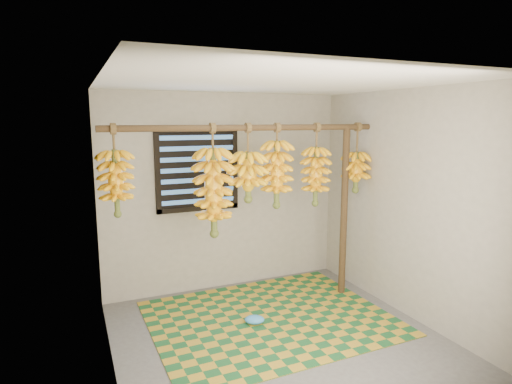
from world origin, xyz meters
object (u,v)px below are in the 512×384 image
banana_bunch_f (356,172)px  banana_bunch_c (248,177)px  woven_mat (270,318)px  banana_bunch_d (277,174)px  support_post (344,213)px  banana_bunch_b (214,193)px  plastic_bag (255,320)px  banana_bunch_a (116,183)px  banana_bunch_e (316,176)px

banana_bunch_f → banana_bunch_c: bearing=180.0°
woven_mat → banana_bunch_d: bearing=53.7°
support_post → banana_bunch_f: 0.50m
woven_mat → banana_bunch_b: 1.46m
plastic_bag → banana_bunch_d: 1.54m
woven_mat → banana_bunch_c: (-0.13, 0.27, 1.49)m
banana_bunch_a → banana_bunch_e: size_ratio=0.93×
support_post → banana_bunch_f: bearing=-0.0°
woven_mat → plastic_bag: bearing=-163.9°
banana_bunch_a → woven_mat: bearing=-10.6°
support_post → banana_bunch_f: size_ratio=2.47×
banana_bunch_e → banana_bunch_d: bearing=-180.0°
banana_bunch_a → banana_bunch_f: 2.70m
support_post → woven_mat: bearing=-166.0°
banana_bunch_a → plastic_bag: bearing=-14.8°
banana_bunch_f → support_post: bearing=180.0°
banana_bunch_b → banana_bunch_d: 0.73m
banana_bunch_a → banana_bunch_e: 2.15m
support_post → banana_bunch_e: bearing=180.0°
plastic_bag → banana_bunch_d: size_ratio=0.23×
plastic_bag → banana_bunch_d: bearing=39.3°
woven_mat → plastic_bag: (-0.20, -0.06, 0.05)m
plastic_bag → banana_bunch_b: bearing=133.1°
woven_mat → banana_bunch_c: size_ratio=2.99×
support_post → banana_bunch_c: size_ratio=2.45×
plastic_bag → banana_bunch_a: (-1.25, 0.33, 1.45)m
support_post → banana_bunch_d: 1.02m
support_post → plastic_bag: 1.64m
banana_bunch_e → woven_mat: bearing=-158.5°
plastic_bag → banana_bunch_a: bearing=165.2°
plastic_bag → banana_bunch_f: size_ratio=0.26×
banana_bunch_c → banana_bunch_d: same height
woven_mat → banana_bunch_f: 1.94m
support_post → banana_bunch_c: (-1.23, 0.00, 0.49)m
banana_bunch_a → banana_bunch_d: (1.66, -0.00, -0.00)m
plastic_bag → banana_bunch_d: banana_bunch_d is taller
plastic_bag → banana_bunch_f: (1.45, 0.33, 1.42)m
banana_bunch_b → banana_bunch_c: (0.38, 0.00, 0.14)m
banana_bunch_b → banana_bunch_e: 1.21m
support_post → banana_bunch_f: (0.15, -0.00, 0.48)m
banana_bunch_c → banana_bunch_f: bearing=-0.0°
banana_bunch_b → banana_bunch_c: size_ratio=1.41×
plastic_bag → banana_bunch_e: size_ratio=0.22×
banana_bunch_c → banana_bunch_f: (1.38, -0.00, -0.01)m
support_post → banana_bunch_a: size_ratio=2.32×
banana_bunch_b → banana_bunch_e: size_ratio=1.24×
banana_bunch_e → support_post: bearing=-0.0°
support_post → banana_bunch_a: (-2.55, 0.00, 0.50)m
support_post → banana_bunch_b: bearing=180.0°
banana_bunch_d → banana_bunch_e: (0.49, 0.00, -0.05)m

